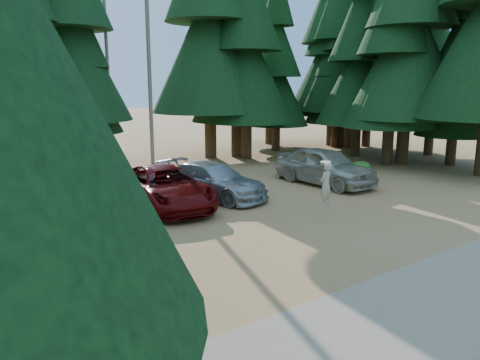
{
  "coord_description": "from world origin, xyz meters",
  "views": [
    {
      "loc": [
        -11.6,
        -11.94,
        4.96
      ],
      "look_at": [
        -1.09,
        2.62,
        1.25
      ],
      "focal_mm": 35.0,
      "sensor_mm": 36.0,
      "label": 1
    }
  ],
  "objects_px": {
    "log_left": "(165,178)",
    "log_right": "(296,170)",
    "log_mid": "(196,171)",
    "silver_minivan_right": "(325,166)",
    "frisbee_player": "(326,185)",
    "silver_minivan_center": "(212,181)",
    "red_pickup": "(165,187)"
  },
  "relations": [
    {
      "from": "log_left",
      "to": "log_mid",
      "type": "distance_m",
      "value": 2.58
    },
    {
      "from": "red_pickup",
      "to": "log_left",
      "type": "relative_size",
      "value": 1.51
    },
    {
      "from": "frisbee_player",
      "to": "silver_minivan_right",
      "type": "bearing_deg",
      "value": -151.91
    },
    {
      "from": "silver_minivan_right",
      "to": "log_right",
      "type": "bearing_deg",
      "value": 70.48
    },
    {
      "from": "silver_minivan_center",
      "to": "log_left",
      "type": "height_order",
      "value": "silver_minivan_center"
    },
    {
      "from": "log_mid",
      "to": "log_right",
      "type": "bearing_deg",
      "value": -12.86
    },
    {
      "from": "frisbee_player",
      "to": "log_mid",
      "type": "relative_size",
      "value": 0.5
    },
    {
      "from": "silver_minivan_center",
      "to": "log_mid",
      "type": "distance_m",
      "value": 5.92
    },
    {
      "from": "silver_minivan_center",
      "to": "log_mid",
      "type": "relative_size",
      "value": 1.57
    },
    {
      "from": "log_mid",
      "to": "silver_minivan_right",
      "type": "bearing_deg",
      "value": -39.92
    },
    {
      "from": "log_right",
      "to": "log_mid",
      "type": "bearing_deg",
      "value": 125.82
    },
    {
      "from": "red_pickup",
      "to": "log_left",
      "type": "distance_m",
      "value": 5.25
    },
    {
      "from": "frisbee_player",
      "to": "log_left",
      "type": "xyz_separation_m",
      "value": [
        -1.64,
        9.74,
        -1.19
      ]
    },
    {
      "from": "frisbee_player",
      "to": "log_right",
      "type": "height_order",
      "value": "frisbee_player"
    },
    {
      "from": "frisbee_player",
      "to": "log_mid",
      "type": "height_order",
      "value": "frisbee_player"
    },
    {
      "from": "red_pickup",
      "to": "log_mid",
      "type": "xyz_separation_m",
      "value": [
        4.73,
        5.61,
        -0.69
      ]
    },
    {
      "from": "silver_minivan_center",
      "to": "log_left",
      "type": "bearing_deg",
      "value": 73.59
    },
    {
      "from": "log_mid",
      "to": "log_right",
      "type": "distance_m",
      "value": 5.68
    },
    {
      "from": "frisbee_player",
      "to": "silver_minivan_center",
      "type": "bearing_deg",
      "value": -89.56
    },
    {
      "from": "silver_minivan_right",
      "to": "log_mid",
      "type": "relative_size",
      "value": 1.62
    },
    {
      "from": "silver_minivan_right",
      "to": "frisbee_player",
      "type": "xyz_separation_m",
      "value": [
        -4.48,
        -4.35,
        0.4
      ]
    },
    {
      "from": "frisbee_player",
      "to": "log_right",
      "type": "xyz_separation_m",
      "value": [
        5.54,
        7.64,
        -1.18
      ]
    },
    {
      "from": "silver_minivan_center",
      "to": "frisbee_player",
      "type": "height_order",
      "value": "frisbee_player"
    },
    {
      "from": "log_left",
      "to": "log_mid",
      "type": "height_order",
      "value": "log_left"
    },
    {
      "from": "log_left",
      "to": "log_right",
      "type": "bearing_deg",
      "value": -20.25
    },
    {
      "from": "frisbee_player",
      "to": "log_mid",
      "type": "bearing_deg",
      "value": -110.12
    },
    {
      "from": "silver_minivan_center",
      "to": "frisbee_player",
      "type": "relative_size",
      "value": 3.13
    },
    {
      "from": "log_mid",
      "to": "frisbee_player",
      "type": "bearing_deg",
      "value": -74.33
    },
    {
      "from": "log_left",
      "to": "red_pickup",
      "type": "bearing_deg",
      "value": -120.54
    },
    {
      "from": "log_left",
      "to": "log_right",
      "type": "relative_size",
      "value": 0.89
    },
    {
      "from": "silver_minivan_right",
      "to": "frisbee_player",
      "type": "relative_size",
      "value": 3.23
    },
    {
      "from": "frisbee_player",
      "to": "log_mid",
      "type": "distance_m",
      "value": 10.79
    }
  ]
}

